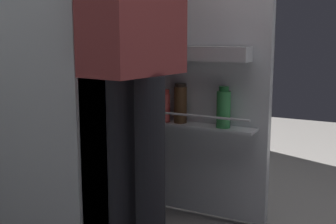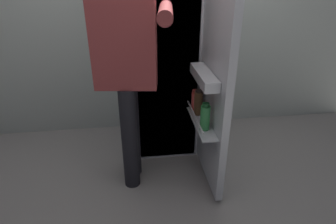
% 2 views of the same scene
% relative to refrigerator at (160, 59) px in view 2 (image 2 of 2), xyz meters
% --- Properties ---
extents(ground_plane, '(6.75, 6.75, 0.00)m').
position_rel_refrigerator_xyz_m(ground_plane, '(-0.03, -0.52, -0.84)').
color(ground_plane, gray).
extents(kitchen_wall, '(4.40, 0.10, 2.44)m').
position_rel_refrigerator_xyz_m(kitchen_wall, '(-0.03, 0.42, 0.38)').
color(kitchen_wall, beige).
rests_on(kitchen_wall, ground_plane).
extents(refrigerator, '(0.70, 1.26, 1.68)m').
position_rel_refrigerator_xyz_m(refrigerator, '(0.00, 0.00, 0.00)').
color(refrigerator, silver).
rests_on(refrigerator, ground_plane).
extents(person, '(0.54, 0.76, 1.62)m').
position_rel_refrigerator_xyz_m(person, '(-0.27, -0.51, 0.13)').
color(person, black).
rests_on(person, ground_plane).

